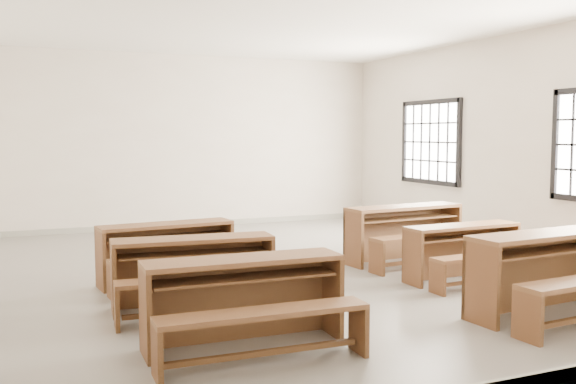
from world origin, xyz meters
name	(u,v)px	position (x,y,z in m)	size (l,w,h in m)	color
room	(295,102)	(0.09, 0.00, 2.14)	(8.50, 8.50, 3.20)	slate
desk_set_0	(246,296)	(-1.51, -2.68, 0.43)	(1.66, 0.89, 0.73)	brown
desk_set_1	(194,268)	(-1.60, -1.39, 0.42)	(1.65, 0.96, 0.71)	brown
desk_set_2	(168,249)	(-1.59, -0.18, 0.41)	(1.64, 0.97, 0.70)	brown
desk_set_3	(553,267)	(1.52, -2.92, 0.46)	(1.83, 1.05, 0.79)	brown
desk_set_4	(465,248)	(1.68, -1.41, 0.39)	(1.50, 0.82, 0.66)	brown
desk_set_5	(406,229)	(1.67, -0.18, 0.45)	(1.77, 1.03, 0.77)	brown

